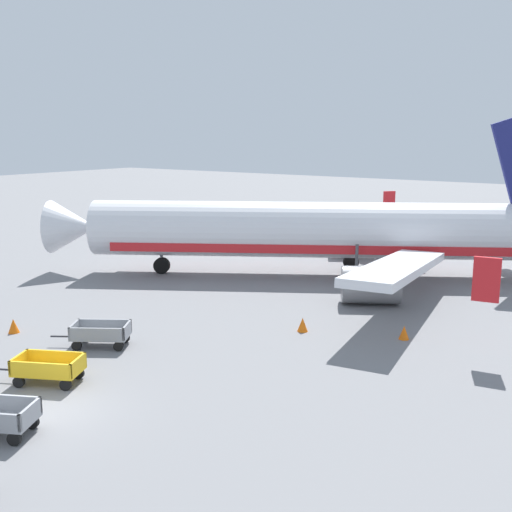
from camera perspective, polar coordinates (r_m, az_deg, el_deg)
name	(u,v)px	position (r m, az deg, el deg)	size (l,w,h in m)	color
ground_plane	(44,413)	(22.97, -19.01, -13.61)	(220.00, 220.00, 0.00)	slate
airplane	(332,231)	(41.06, 7.07, 2.28)	(34.16, 28.46, 11.34)	silver
baggage_cart_third_in_row	(48,368)	(25.24, -18.69, -9.82)	(3.51, 2.36, 1.07)	gold
baggage_cart_fourth_in_row	(101,334)	(28.71, -14.21, -6.98)	(3.40, 2.52, 1.07)	gray
traffic_cone_near_plane	(303,325)	(30.03, 4.34, -6.36)	(0.52, 0.52, 0.68)	orange
traffic_cone_mid_apron	(404,332)	(29.69, 13.55, -6.90)	(0.49, 0.49, 0.64)	orange
traffic_cone_by_carts	(14,326)	(31.97, -21.54, -6.03)	(0.53, 0.53, 0.69)	orange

